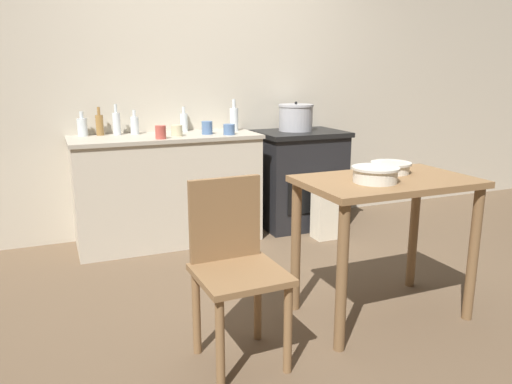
% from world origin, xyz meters
% --- Properties ---
extents(ground_plane, '(14.00, 14.00, 0.00)m').
position_xyz_m(ground_plane, '(0.00, 0.00, 0.00)').
color(ground_plane, brown).
extents(wall_back, '(8.00, 0.07, 2.55)m').
position_xyz_m(wall_back, '(0.00, 1.58, 1.27)').
color(wall_back, beige).
rests_on(wall_back, ground_plane).
extents(counter_cabinet, '(1.47, 0.58, 0.87)m').
position_xyz_m(counter_cabinet, '(-0.41, 1.27, 0.44)').
color(counter_cabinet, beige).
rests_on(counter_cabinet, ground_plane).
extents(stove, '(0.75, 0.60, 0.85)m').
position_xyz_m(stove, '(0.78, 1.27, 0.43)').
color(stove, black).
rests_on(stove, ground_plane).
extents(work_table, '(0.94, 0.58, 0.80)m').
position_xyz_m(work_table, '(0.41, -0.46, 0.65)').
color(work_table, olive).
rests_on(work_table, ground_plane).
extents(chair, '(0.41, 0.41, 0.87)m').
position_xyz_m(chair, '(-0.51, -0.55, 0.48)').
color(chair, olive).
rests_on(chair, ground_plane).
extents(flour_sack, '(0.23, 0.16, 0.39)m').
position_xyz_m(flour_sack, '(0.83, 0.84, 0.19)').
color(flour_sack, beige).
rests_on(flour_sack, ground_plane).
extents(stock_pot, '(0.31, 0.31, 0.25)m').
position_xyz_m(stock_pot, '(0.76, 1.31, 0.97)').
color(stock_pot, '#A8A8AD').
rests_on(stock_pot, stove).
extents(mixing_bowl_large, '(0.23, 0.23, 0.06)m').
position_xyz_m(mixing_bowl_large, '(0.52, -0.34, 0.84)').
color(mixing_bowl_large, silver).
rests_on(mixing_bowl_large, work_table).
extents(mixing_bowl_small, '(0.25, 0.25, 0.08)m').
position_xyz_m(mixing_bowl_small, '(0.29, -0.51, 0.85)').
color(mixing_bowl_small, silver).
rests_on(mixing_bowl_small, work_table).
extents(bottle_far_left, '(0.06, 0.06, 0.24)m').
position_xyz_m(bottle_far_left, '(-0.76, 1.44, 0.97)').
color(bottle_far_left, silver).
rests_on(bottle_far_left, counter_cabinet).
extents(bottle_left, '(0.07, 0.07, 0.26)m').
position_xyz_m(bottle_left, '(0.20, 1.36, 0.98)').
color(bottle_left, silver).
rests_on(bottle_left, counter_cabinet).
extents(bottle_mid_left, '(0.06, 0.06, 0.20)m').
position_xyz_m(bottle_mid_left, '(-0.20, 1.50, 0.95)').
color(bottle_mid_left, silver).
rests_on(bottle_mid_left, counter_cabinet).
extents(bottle_center_left, '(0.07, 0.07, 0.19)m').
position_xyz_m(bottle_center_left, '(-0.62, 1.43, 0.95)').
color(bottle_center_left, silver).
rests_on(bottle_center_left, counter_cabinet).
extents(bottle_center, '(0.06, 0.06, 0.22)m').
position_xyz_m(bottle_center, '(-0.89, 1.47, 0.96)').
color(bottle_center, olive).
rests_on(bottle_center, counter_cabinet).
extents(bottle_center_right, '(0.08, 0.08, 0.19)m').
position_xyz_m(bottle_center_right, '(-1.02, 1.46, 0.95)').
color(bottle_center_right, silver).
rests_on(bottle_center_right, counter_cabinet).
extents(cup_mid_right, '(0.08, 0.08, 0.10)m').
position_xyz_m(cup_mid_right, '(-0.49, 1.07, 0.92)').
color(cup_mid_right, '#B74C42').
rests_on(cup_mid_right, counter_cabinet).
extents(cup_right, '(0.09, 0.09, 0.10)m').
position_xyz_m(cup_right, '(-0.09, 1.21, 0.93)').
color(cup_right, '#4C6B99').
rests_on(cup_right, counter_cabinet).
extents(cup_far_right, '(0.09, 0.09, 0.09)m').
position_xyz_m(cup_far_right, '(-0.34, 1.18, 0.92)').
color(cup_far_right, beige).
rests_on(cup_far_right, counter_cabinet).
extents(cup_end_right, '(0.09, 0.09, 0.08)m').
position_xyz_m(cup_end_right, '(0.07, 1.12, 0.92)').
color(cup_end_right, '#4C6B99').
rests_on(cup_end_right, counter_cabinet).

